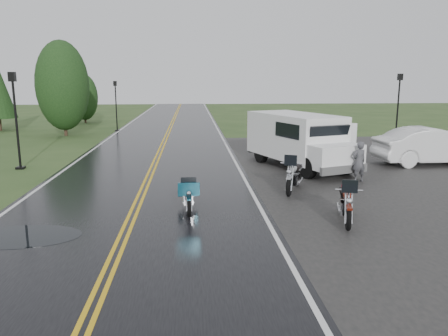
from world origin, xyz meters
The scene contains 14 objects.
ground centered at (0.00, 0.00, 0.00)m, with size 120.00×120.00×0.00m, color #2D471E.
road centered at (0.00, 10.00, 0.02)m, with size 8.00×100.00×0.04m, color black.
parking_pad centered at (11.00, 5.00, 0.01)m, with size 14.00×24.00×0.03m, color black.
motorcycle_red centered at (5.73, -1.73, 0.65)m, with size 0.80×2.20×1.30m, color #58150A, non-canonical shape.
motorcycle_teal centered at (1.64, -0.27, 0.57)m, with size 0.70×1.93×1.14m, color #052E3E, non-canonical shape.
motorcycle_silver centered at (4.95, 1.68, 0.68)m, with size 0.84×2.32×1.37m, color #919498, non-canonical shape.
van_white centered at (6.33, 4.44, 1.23)m, with size 2.34×6.24×2.45m, color white, non-canonical shape.
person_at_van centered at (8.11, 3.78, 0.78)m, with size 0.57×0.37×1.56m, color #47474C.
sedan_white centered at (12.81, 6.97, 0.85)m, with size 1.81×5.18×1.71m, color silver.
lamp_post_near_left centered at (-5.86, 7.40, 2.13)m, with size 0.37×0.37×4.26m, color black, non-canonical shape.
lamp_post_far_left centered at (-3.98, 21.88, 1.92)m, with size 0.33×0.33×3.84m, color black, non-canonical shape.
lamp_post_far_right centered at (14.87, 14.89, 2.16)m, with size 0.37×0.37×4.32m, color black, non-canonical shape.
tree_left_mid centered at (-7.14, 19.30, 2.81)m, with size 3.60×3.60×5.62m, color #1E3D19, non-canonical shape.
tree_left_far centered at (-7.96, 28.71, 1.89)m, with size 2.46×2.46×3.78m, color #1E3D19, non-canonical shape.
Camera 1 is at (1.74, -12.19, 3.88)m, focal length 35.00 mm.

